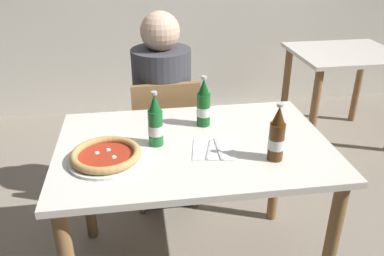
% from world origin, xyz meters
% --- Properties ---
extents(dining_table_main, '(1.20, 0.80, 0.75)m').
position_xyz_m(dining_table_main, '(0.00, 0.00, 0.64)').
color(dining_table_main, silver).
rests_on(dining_table_main, ground_plane).
extents(chair_behind_table, '(0.42, 0.42, 0.85)m').
position_xyz_m(chair_behind_table, '(-0.08, 0.61, 0.48)').
color(chair_behind_table, olive).
rests_on(chair_behind_table, ground_plane).
extents(diner_seated, '(0.34, 0.34, 1.21)m').
position_xyz_m(diner_seated, '(-0.09, 0.66, 0.58)').
color(diner_seated, '#2D3342').
rests_on(diner_seated, ground_plane).
extents(dining_table_background, '(0.80, 0.70, 0.75)m').
position_xyz_m(dining_table_background, '(1.40, 1.30, 0.59)').
color(dining_table_background, silver).
rests_on(dining_table_background, ground_plane).
extents(pizza_margherita_near, '(0.31, 0.31, 0.04)m').
position_xyz_m(pizza_margherita_near, '(-0.38, -0.09, 0.77)').
color(pizza_margherita_near, white).
rests_on(pizza_margherita_near, dining_table_main).
extents(beer_bottle_left, '(0.07, 0.07, 0.25)m').
position_xyz_m(beer_bottle_left, '(0.07, 0.18, 0.85)').
color(beer_bottle_left, '#14591E').
rests_on(beer_bottle_left, dining_table_main).
extents(beer_bottle_center, '(0.07, 0.07, 0.25)m').
position_xyz_m(beer_bottle_center, '(-0.16, 0.01, 0.85)').
color(beer_bottle_center, '#196B2D').
rests_on(beer_bottle_center, dining_table_main).
extents(beer_bottle_right, '(0.07, 0.07, 0.25)m').
position_xyz_m(beer_bottle_right, '(0.31, -0.18, 0.85)').
color(beer_bottle_right, '#512D0F').
rests_on(beer_bottle_right, dining_table_main).
extents(napkin_with_cutlery, '(0.21, 0.21, 0.01)m').
position_xyz_m(napkin_with_cutlery, '(0.08, -0.07, 0.75)').
color(napkin_with_cutlery, white).
rests_on(napkin_with_cutlery, dining_table_main).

